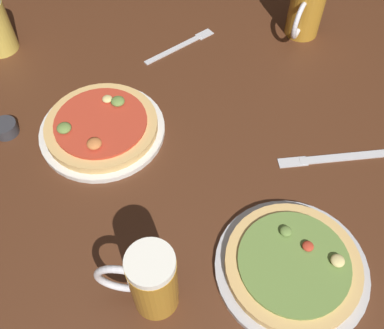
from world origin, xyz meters
TOP-DOWN VIEW (x-y plane):
  - ground_plane at (0.00, 0.00)m, footprint 2.40×2.40m
  - pizza_plate_near at (0.14, -0.24)m, footprint 0.27×0.27m
  - pizza_plate_far at (-0.18, 0.13)m, footprint 0.27×0.27m
  - beer_mug_dark at (-0.10, -0.25)m, footprint 0.13×0.08m
  - beer_mug_pale at (0.35, 0.39)m, footprint 0.11×0.13m
  - ramekin_sauce at (-0.38, 0.16)m, footprint 0.05×0.05m
  - fork_left at (0.03, 0.39)m, footprint 0.19×0.12m
  - knife_right at (0.30, -0.01)m, footprint 0.24×0.03m

SIDE VIEW (x-z plane):
  - ground_plane at x=0.00m, z-range -0.03..0.00m
  - fork_left at x=0.03m, z-range 0.00..0.01m
  - knife_right at x=0.30m, z-range 0.00..0.01m
  - ramekin_sauce at x=-0.38m, z-range 0.00..0.03m
  - pizza_plate_near at x=0.14m, z-range -0.01..0.04m
  - pizza_plate_far at x=-0.18m, z-range -0.01..0.04m
  - beer_mug_dark at x=-0.10m, z-range 0.00..0.15m
  - beer_mug_pale at x=0.35m, z-range 0.00..0.16m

